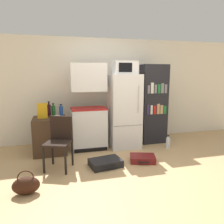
{
  "coord_description": "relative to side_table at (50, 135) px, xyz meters",
  "views": [
    {
      "loc": [
        -1.29,
        -3.14,
        1.6
      ],
      "look_at": [
        -0.25,
        0.85,
        0.87
      ],
      "focal_mm": 35.0,
      "sensor_mm": 36.0,
      "label": 1
    }
  ],
  "objects": [
    {
      "name": "bookshelf",
      "position": [
        2.31,
        0.13,
        0.54
      ],
      "size": [
        0.59,
        0.36,
        1.8
      ],
      "color": "black",
      "rests_on": "ground_plane"
    },
    {
      "name": "bottle_blue_soda",
      "position": [
        0.24,
        0.18,
        0.47
      ],
      "size": [
        0.08,
        0.08,
        0.24
      ],
      "color": "#1E47A3",
      "rests_on": "side_table"
    },
    {
      "name": "suitcase_large_flat",
      "position": [
        0.93,
        -0.94,
        -0.3
      ],
      "size": [
        0.59,
        0.46,
        0.12
      ],
      "rotation": [
        0.0,
        0.0,
        0.17
      ],
      "color": "black",
      "rests_on": "ground_plane"
    },
    {
      "name": "suitcase_small_flat",
      "position": [
        1.64,
        -0.91,
        -0.31
      ],
      "size": [
        0.53,
        0.44,
        0.11
      ],
      "rotation": [
        0.0,
        0.0,
        -0.3
      ],
      "color": "maroon",
      "rests_on": "ground_plane"
    },
    {
      "name": "kitchen_hutch",
      "position": [
        0.8,
        0.06,
        0.46
      ],
      "size": [
        0.74,
        0.49,
        1.8
      ],
      "color": "white",
      "rests_on": "ground_plane"
    },
    {
      "name": "side_table",
      "position": [
        0.0,
        0.0,
        0.0
      ],
      "size": [
        0.64,
        0.61,
        0.73
      ],
      "color": "#422D1E",
      "rests_on": "ground_plane"
    },
    {
      "name": "bottle_green_tall",
      "position": [
        0.09,
        0.21,
        0.47
      ],
      "size": [
        0.08,
        0.08,
        0.26
      ],
      "color": "#1E6028",
      "rests_on": "side_table"
    },
    {
      "name": "water_bottle_front",
      "position": [
        2.47,
        -0.34,
        -0.25
      ],
      "size": [
        0.09,
        0.09,
        0.28
      ],
      "color": "silver",
      "rests_on": "ground_plane"
    },
    {
      "name": "handbag",
      "position": [
        -0.3,
        -1.53,
        -0.24
      ],
      "size": [
        0.36,
        0.2,
        0.33
      ],
      "color": "#33190F",
      "rests_on": "ground_plane"
    },
    {
      "name": "wall_back",
      "position": [
        1.63,
        0.71,
        0.84
      ],
      "size": [
        6.4,
        0.1,
        2.4
      ],
      "color": "silver",
      "rests_on": "ground_plane"
    },
    {
      "name": "bottle_wine_dark",
      "position": [
        -0.0,
        0.17,
        0.49
      ],
      "size": [
        0.08,
        0.08,
        0.31
      ],
      "color": "black",
      "rests_on": "side_table"
    },
    {
      "name": "refrigerator",
      "position": [
        1.57,
        0.01,
        0.43
      ],
      "size": [
        0.64,
        0.62,
        1.58
      ],
      "color": "white",
      "rests_on": "ground_plane"
    },
    {
      "name": "microwave",
      "position": [
        1.57,
        0.01,
        1.35
      ],
      "size": [
        0.48,
        0.4,
        0.27
      ],
      "color": "silver",
      "rests_on": "refrigerator"
    },
    {
      "name": "ground_plane",
      "position": [
        1.43,
        -1.29,
        -0.36
      ],
      "size": [
        24.0,
        24.0,
        0.0
      ],
      "primitive_type": "plane",
      "color": "tan"
    },
    {
      "name": "cereal_box",
      "position": [
        -0.12,
        -0.02,
        0.51
      ],
      "size": [
        0.19,
        0.07,
        0.3
      ],
      "color": "gold",
      "rests_on": "side_table"
    },
    {
      "name": "bowl",
      "position": [
        0.15,
        0.02,
        0.38
      ],
      "size": [
        0.12,
        0.12,
        0.03
      ],
      "color": "silver",
      "rests_on": "side_table"
    },
    {
      "name": "chair",
      "position": [
        0.18,
        -0.77,
        0.17
      ],
      "size": [
        0.52,
        0.52,
        0.88
      ],
      "rotation": [
        0.0,
        0.0,
        -0.38
      ],
      "color": "black",
      "rests_on": "ground_plane"
    }
  ]
}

